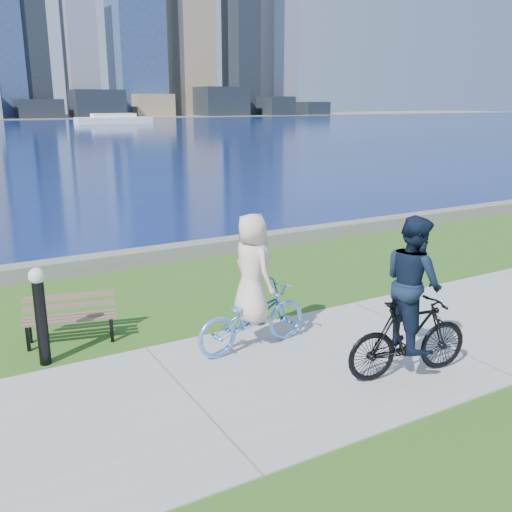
{
  "coord_description": "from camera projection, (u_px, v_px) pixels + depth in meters",
  "views": [
    {
      "loc": [
        -6.49,
        -5.96,
        3.62
      ],
      "look_at": [
        -1.9,
        2.05,
        1.1
      ],
      "focal_mm": 40.0,
      "sensor_mm": 36.0,
      "label": 1
    }
  ],
  "objects": [
    {
      "name": "bollard_lamp",
      "position": [
        40.0,
        310.0,
        7.9
      ],
      "size": [
        0.23,
        0.23,
        1.43
      ],
      "color": "black",
      "rests_on": "ground"
    },
    {
      "name": "ferry_far",
      "position": [
        114.0,
        119.0,
        92.17
      ],
      "size": [
        12.01,
        3.43,
        1.63
      ],
      "color": "white",
      "rests_on": "ground"
    },
    {
      "name": "park_bench",
      "position": [
        70.0,
        314.0,
        8.8
      ],
      "size": [
        1.46,
        0.79,
        0.72
      ],
      "rotation": [
        0.0,
        0.0,
        -0.24
      ],
      "color": "black",
      "rests_on": "ground"
    },
    {
      "name": "ground",
      "position": [
        424.0,
        336.0,
        9.05
      ],
      "size": [
        320.0,
        320.0,
        0.0
      ],
      "primitive_type": "plane",
      "color": "#2A5616",
      "rests_on": "ground"
    },
    {
      "name": "cyclist_man",
      "position": [
        411.0,
        311.0,
        7.51
      ],
      "size": [
        0.83,
        1.86,
        2.2
      ],
      "rotation": [
        0.0,
        0.0,
        1.39
      ],
      "color": "black",
      "rests_on": "ground"
    },
    {
      "name": "cyclist_woman",
      "position": [
        252.0,
        300.0,
        8.4
      ],
      "size": [
        0.8,
        1.91,
        2.05
      ],
      "rotation": [
        0.0,
        0.0,
        1.65
      ],
      "color": "#619EED",
      "rests_on": "ground"
    },
    {
      "name": "seawall",
      "position": [
        240.0,
        244.0,
        14.2
      ],
      "size": [
        90.0,
        0.5,
        0.35
      ],
      "primitive_type": "cube",
      "color": "slate",
      "rests_on": "ground"
    },
    {
      "name": "concrete_path",
      "position": [
        424.0,
        336.0,
        9.05
      ],
      "size": [
        80.0,
        3.5,
        0.02
      ],
      "primitive_type": "cube",
      "color": "#9C9D98",
      "rests_on": "ground"
    }
  ]
}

